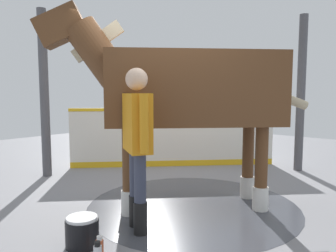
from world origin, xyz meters
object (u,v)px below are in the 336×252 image
Objects in this scene: horse at (185,92)px; bottle_spray at (100,248)px; handler at (137,137)px; wash_bucket at (82,232)px.

bottle_spray is (0.29, -1.61, -1.42)m from horse.
bottle_spray is at bearing -133.06° from handler.
horse is 12.53× the size of bottle_spray.
handler is 8.23× the size of bottle_spray.
horse reaches higher than wash_bucket.
handler is 5.43× the size of wash_bucket.
handler is 1.09m from wash_bucket.
bottle_spray is at bearing 53.84° from horse.
bottle_spray is (0.33, -0.04, -0.05)m from wash_bucket.
horse reaches higher than handler.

